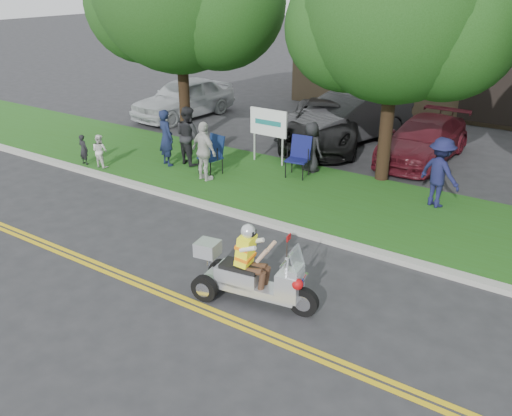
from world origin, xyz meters
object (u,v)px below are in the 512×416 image
Objects in this scene: lawn_chair_b at (299,154)px; parked_car_right at (424,140)px; spectator_adult_mid at (188,136)px; parked_car_far_left at (184,98)px; parked_car_mid at (324,124)px; lawn_chair_a at (213,152)px; parked_car_left at (347,118)px; spectator_adult_right at (204,151)px; trike_scooter at (250,276)px; spectator_adult_left at (166,138)px.

lawn_chair_b is 4.33m from parked_car_right.
spectator_adult_mid is 6.20m from parked_car_far_left.
parked_car_mid is at bearing 97.73° from lawn_chair_b.
parked_car_far_left is at bearing 146.76° from lawn_chair_a.
lawn_chair_b is 4.14m from parked_car_left.
parked_car_mid reaches higher than parked_car_right.
spectator_adult_right reaches higher than parked_car_left.
parked_car_far_left is at bearing 145.88° from lawn_chair_b.
trike_scooter is 13.77m from parked_car_far_left.
spectator_adult_right reaches higher than parked_car_far_left.
parked_car_left is at bearing 97.14° from trike_scooter.
spectator_adult_left is 0.37× the size of parked_car_right.
spectator_adult_left is at bearing 134.45° from trike_scooter.
trike_scooter is at bearing -56.00° from parked_car_left.
trike_scooter is 6.46m from lawn_chair_b.
parked_car_left is at bearing 41.20° from parked_car_mid.
parked_car_far_left is at bearing -31.10° from spectator_adult_right.
spectator_adult_right is 6.95m from parked_car_right.
spectator_adult_left is 0.96× the size of spectator_adult_mid.
parked_car_left reaches higher than trike_scooter.
spectator_adult_left is at bearing 1.75° from spectator_adult_right.
parked_car_left is 0.94m from parked_car_mid.
lawn_chair_a is 0.63× the size of spectator_adult_mid.
lawn_chair_a is 7.15m from parked_car_far_left.
trike_scooter is 0.51× the size of parked_car_far_left.
spectator_adult_right reaches higher than trike_scooter.
trike_scooter is 1.34× the size of spectator_adult_mid.
spectator_adult_mid is at bearing 177.40° from lawn_chair_a.
parked_car_mid reaches higher than lawn_chair_a.
trike_scooter is 6.63m from lawn_chair_a.
parked_car_right is at bearing 81.37° from trike_scooter.
parked_car_far_left is (-3.69, 5.05, -0.16)m from spectator_adult_left.
spectator_adult_right is 7.68m from parked_car_far_left.
parked_car_far_left is 6.96m from parked_car_left.
lawn_chair_a is at bearing -37.22° from parked_car_far_left.
trike_scooter reaches higher than lawn_chair_a.
spectator_adult_left is 0.36× the size of parked_car_far_left.
parked_car_right is (2.86, -0.48, -0.18)m from parked_car_left.
lawn_chair_a is 0.97× the size of lawn_chair_b.
trike_scooter reaches higher than parked_car_right.
spectator_adult_right is at bearing 162.78° from spectator_adult_mid.
parked_car_right is at bearing 48.79° from lawn_chair_b.
trike_scooter is 1.39× the size of spectator_adult_left.
parked_car_far_left is at bearing 126.75° from trike_scooter.
spectator_adult_left is at bearing -162.80° from lawn_chair_a.
trike_scooter is at bearing 154.35° from spectator_adult_mid.
parked_car_right is (6.11, 5.03, -0.29)m from spectator_adult_left.
lawn_chair_a is at bearing -125.64° from parked_car_mid.
trike_scooter is 7.61m from spectator_adult_mid.
spectator_adult_mid is 0.38× the size of parked_car_far_left.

